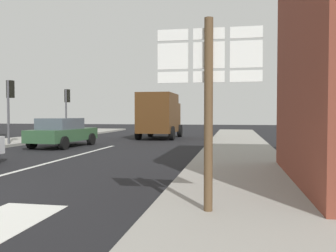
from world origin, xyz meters
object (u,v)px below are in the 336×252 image
Objects in this scene: sedan_far at (62,132)px; delivery_truck at (160,114)px; route_sign_post at (209,94)px; traffic_light_far_left at (67,102)px; traffic_light_near_left at (10,98)px.

sedan_far is 0.87× the size of delivery_truck.
route_sign_post is at bearing -75.87° from delivery_truck.
sedan_far is 7.94m from delivery_truck.
traffic_light_far_left is at bearing 114.19° from sedan_far.
delivery_truck is at bearing 104.13° from route_sign_post.
sedan_far is 7.12m from traffic_light_far_left.
route_sign_post is 20.71m from traffic_light_far_left.
delivery_truck is at bearing 48.09° from traffic_light_near_left.
sedan_far is 1.28× the size of traffic_light_far_left.
route_sign_post is 0.94× the size of traffic_light_far_left.
sedan_far is at bearing -117.20° from delivery_truck.
traffic_light_near_left reaches higher than sedan_far.
delivery_truck is 6.53m from traffic_light_far_left.
route_sign_post is 15.63m from traffic_light_near_left.
delivery_truck is 1.56× the size of route_sign_post.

